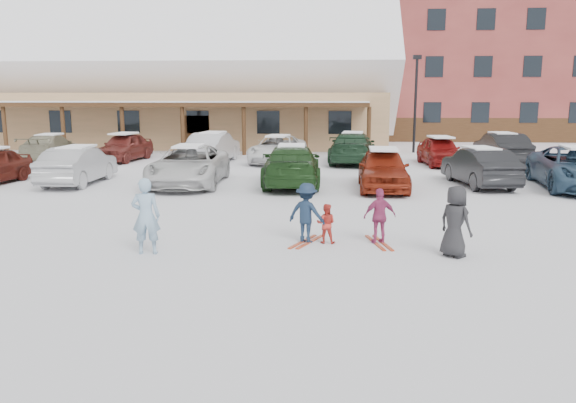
# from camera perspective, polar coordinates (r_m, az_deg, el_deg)

# --- Properties ---
(ground) EXTENTS (160.00, 160.00, 0.00)m
(ground) POSITION_cam_1_polar(r_m,az_deg,el_deg) (12.23, -1.73, -5.46)
(ground) COLOR white
(ground) RESTS_ON ground
(day_lodge) EXTENTS (29.12, 12.50, 10.38)m
(day_lodge) POSITION_cam_1_polar(r_m,az_deg,el_deg) (40.93, -10.72, 11.26)
(day_lodge) COLOR tan
(day_lodge) RESTS_ON ground
(alpine_hotel) EXTENTS (31.48, 14.01, 21.48)m
(alpine_hotel) POSITION_cam_1_polar(r_m,az_deg,el_deg) (51.65, 19.31, 15.91)
(alpine_hotel) COLOR maroon
(alpine_hotel) RESTS_ON ground
(lamp_post) EXTENTS (0.50, 0.25, 5.78)m
(lamp_post) POSITION_cam_1_polar(r_m,az_deg,el_deg) (35.07, 12.84, 10.24)
(lamp_post) COLOR black
(lamp_post) RESTS_ON ground
(conifer_2) EXTENTS (5.28, 5.28, 12.24)m
(conifer_2) POSITION_cam_1_polar(r_m,az_deg,el_deg) (62.17, -26.94, 12.71)
(conifer_2) COLOR black
(conifer_2) RESTS_ON ground
(conifer_3) EXTENTS (3.96, 3.96, 9.18)m
(conifer_3) POSITION_cam_1_polar(r_m,az_deg,el_deg) (55.93, 9.03, 12.31)
(conifer_3) COLOR black
(conifer_3) RESTS_ON ground
(adult_skier) EXTENTS (0.66, 0.48, 1.68)m
(adult_skier) POSITION_cam_1_polar(r_m,az_deg,el_deg) (12.52, -14.24, -1.45)
(adult_skier) COLOR #87AAC4
(adult_skier) RESTS_ON ground
(toddler_red) EXTENTS (0.50, 0.41, 0.94)m
(toddler_red) POSITION_cam_1_polar(r_m,az_deg,el_deg) (13.13, 3.88, -2.24)
(toddler_red) COLOR red
(toddler_red) RESTS_ON ground
(child_navy) EXTENTS (1.05, 0.85, 1.41)m
(child_navy) POSITION_cam_1_polar(r_m,az_deg,el_deg) (13.11, 1.90, -1.18)
(child_navy) COLOR #14243A
(child_navy) RESTS_ON ground
(skis_child_navy) EXTENTS (0.75, 1.36, 0.03)m
(skis_child_navy) POSITION_cam_1_polar(r_m,az_deg,el_deg) (13.27, 1.88, -4.10)
(skis_child_navy) COLOR #AD3718
(skis_child_navy) RESTS_ON ground
(child_magenta) EXTENTS (0.82, 0.48, 1.30)m
(child_magenta) POSITION_cam_1_polar(r_m,az_deg,el_deg) (13.19, 9.30, -1.48)
(child_magenta) COLOR #A03362
(child_magenta) RESTS_ON ground
(skis_child_magenta) EXTENTS (0.50, 1.41, 0.03)m
(skis_child_magenta) POSITION_cam_1_polar(r_m,az_deg,el_deg) (13.33, 9.22, -4.16)
(skis_child_magenta) COLOR #AD3718
(skis_child_magenta) RESTS_ON ground
(bystander_dark) EXTENTS (0.86, 0.89, 1.55)m
(bystander_dark) POSITION_cam_1_polar(r_m,az_deg,el_deg) (12.45, 16.63, -1.95)
(bystander_dark) COLOR #242427
(bystander_dark) RESTS_ON ground
(parked_car_1) EXTENTS (1.61, 4.47, 1.47)m
(parked_car_1) POSITION_cam_1_polar(r_m,az_deg,el_deg) (23.42, -20.56, 3.46)
(parked_car_1) COLOR #9EA0A2
(parked_car_1) RESTS_ON ground
(parked_car_2) EXTENTS (2.74, 5.58, 1.52)m
(parked_car_2) POSITION_cam_1_polar(r_m,az_deg,el_deg) (22.00, -9.99, 3.63)
(parked_car_2) COLOR silver
(parked_car_2) RESTS_ON ground
(parked_car_3) EXTENTS (2.35, 5.40, 1.55)m
(parked_car_3) POSITION_cam_1_polar(r_m,az_deg,el_deg) (21.57, 0.38, 3.69)
(parked_car_3) COLOR #1D3E19
(parked_car_3) RESTS_ON ground
(parked_car_4) EXTENTS (1.93, 4.47, 1.50)m
(parked_car_4) POSITION_cam_1_polar(r_m,az_deg,el_deg) (20.97, 9.63, 3.27)
(parked_car_4) COLOR maroon
(parked_car_4) RESTS_ON ground
(parked_car_5) EXTENTS (2.12, 4.58, 1.46)m
(parked_car_5) POSITION_cam_1_polar(r_m,az_deg,el_deg) (22.73, 18.87, 3.36)
(parked_car_5) COLOR black
(parked_car_5) RESTS_ON ground
(parked_car_7) EXTENTS (2.49, 5.01, 1.40)m
(parked_car_7) POSITION_cam_1_polar(r_m,az_deg,el_deg) (32.53, -23.00, 5.07)
(parked_car_7) COLOR gray
(parked_car_7) RESTS_ON ground
(parked_car_8) EXTENTS (2.22, 4.46, 1.46)m
(parked_car_8) POSITION_cam_1_polar(r_m,az_deg,el_deg) (31.11, -16.29, 5.33)
(parked_car_8) COLOR maroon
(parked_car_8) RESTS_ON ground
(parked_car_9) EXTENTS (2.10, 4.88, 1.56)m
(parked_car_9) POSITION_cam_1_polar(r_m,az_deg,el_deg) (29.33, -7.59, 5.46)
(parked_car_9) COLOR #BBBBC0
(parked_car_9) RESTS_ON ground
(parked_car_10) EXTENTS (2.96, 5.29, 1.40)m
(parked_car_10) POSITION_cam_1_polar(r_m,az_deg,el_deg) (29.03, -1.03, 5.34)
(parked_car_10) COLOR white
(parked_car_10) RESTS_ON ground
(parked_car_11) EXTENTS (2.75, 5.63, 1.57)m
(parked_car_11) POSITION_cam_1_polar(r_m,az_deg,el_deg) (28.97, 6.56, 5.44)
(parked_car_11) COLOR #1F3E28
(parked_car_11) RESTS_ON ground
(parked_car_12) EXTENTS (1.94, 4.25, 1.41)m
(parked_car_12) POSITION_cam_1_polar(r_m,az_deg,el_deg) (28.95, 15.19, 4.97)
(parked_car_12) COLOR maroon
(parked_car_12) RESTS_ON ground
(parked_car_13) EXTENTS (1.73, 4.80, 1.57)m
(parked_car_13) POSITION_cam_1_polar(r_m,az_deg,el_deg) (30.38, 20.86, 5.05)
(parked_car_13) COLOR black
(parked_car_13) RESTS_ON ground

